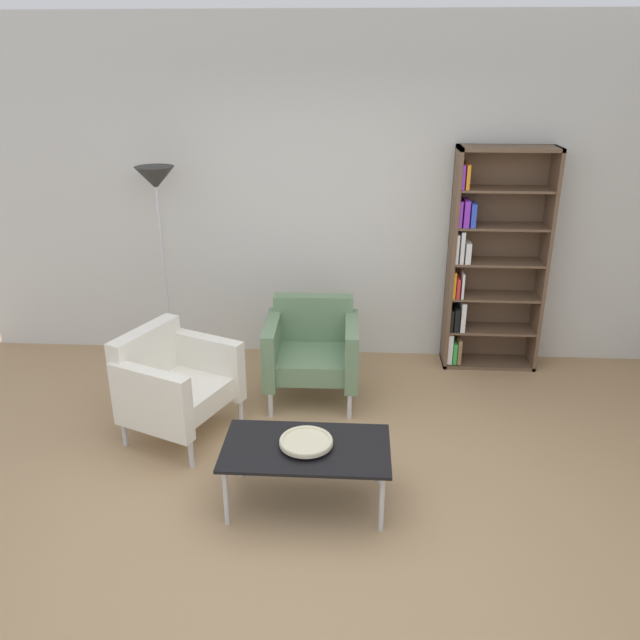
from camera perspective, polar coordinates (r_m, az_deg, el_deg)
The scene contains 8 objects.
ground_plane at distance 3.99m, azimuth -0.35°, elevation -17.47°, with size 8.32×8.32×0.00m, color tan.
plaster_back_panel at distance 5.63m, azimuth 1.32°, elevation 10.98°, with size 6.40×0.12×2.90m, color silver.
bookshelf_tall at distance 5.67m, azimuth 14.68°, elevation 4.78°, with size 0.80×0.30×1.90m.
coffee_table_low at distance 3.92m, azimuth -1.23°, elevation -11.52°, with size 1.00×0.56×0.40m.
decorative_bowl at distance 3.88m, azimuth -1.24°, elevation -10.71°, with size 0.32×0.32×0.05m.
armchair_near_window at distance 5.09m, azimuth -0.69°, elevation -2.53°, with size 0.73×0.67×0.78m.
armchair_by_bookshelf at distance 4.70m, azimuth -12.86°, elevation -5.38°, with size 0.87×0.91×0.78m.
floor_lamp_torchiere at distance 5.51m, azimuth -14.19°, elevation 10.04°, with size 0.32×0.32×1.74m.
Camera 1 is at (0.21, -3.06, 2.54)m, focal length 36.14 mm.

